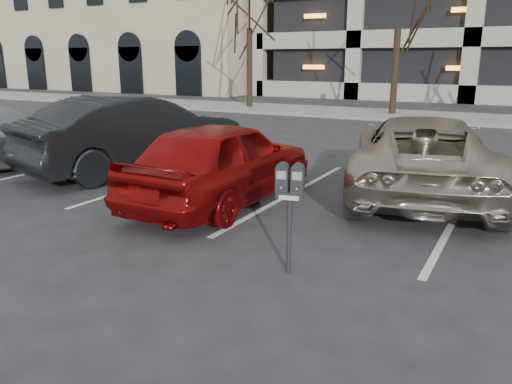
{
  "coord_description": "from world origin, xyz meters",
  "views": [
    {
      "loc": [
        2.23,
        -5.59,
        2.35
      ],
      "look_at": [
        0.03,
        -1.59,
        1.14
      ],
      "focal_mm": 35.0,
      "sensor_mm": 36.0,
      "label": 1
    }
  ],
  "objects_px": {
    "suv_silver": "(422,156)",
    "car_silver": "(0,137)",
    "parking_meter": "(290,191)",
    "car_dark": "(135,133)",
    "car_red": "(223,161)"
  },
  "relations": [
    {
      "from": "suv_silver",
      "to": "car_red",
      "type": "relative_size",
      "value": 1.32
    },
    {
      "from": "car_dark",
      "to": "car_silver",
      "type": "height_order",
      "value": "car_dark"
    },
    {
      "from": "suv_silver",
      "to": "car_silver",
      "type": "distance_m",
      "value": 8.86
    },
    {
      "from": "car_silver",
      "to": "car_red",
      "type": "bearing_deg",
      "value": -157.39
    },
    {
      "from": "suv_silver",
      "to": "car_dark",
      "type": "height_order",
      "value": "car_dark"
    },
    {
      "from": "parking_meter",
      "to": "suv_silver",
      "type": "relative_size",
      "value": 0.23
    },
    {
      "from": "car_dark",
      "to": "suv_silver",
      "type": "bearing_deg",
      "value": -156.95
    },
    {
      "from": "car_red",
      "to": "car_dark",
      "type": "height_order",
      "value": "car_dark"
    },
    {
      "from": "parking_meter",
      "to": "car_silver",
      "type": "bearing_deg",
      "value": 151.55
    },
    {
      "from": "suv_silver",
      "to": "car_silver",
      "type": "relative_size",
      "value": 1.14
    },
    {
      "from": "car_red",
      "to": "suv_silver",
      "type": "bearing_deg",
      "value": -142.97
    },
    {
      "from": "parking_meter",
      "to": "suv_silver",
      "type": "bearing_deg",
      "value": 68.0
    },
    {
      "from": "car_red",
      "to": "car_silver",
      "type": "relative_size",
      "value": 0.86
    },
    {
      "from": "parking_meter",
      "to": "car_red",
      "type": "xyz_separation_m",
      "value": [
        -2.21,
        2.11,
        -0.25
      ]
    },
    {
      "from": "suv_silver",
      "to": "car_dark",
      "type": "xyz_separation_m",
      "value": [
        -5.85,
        -0.89,
        0.11
      ]
    }
  ]
}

